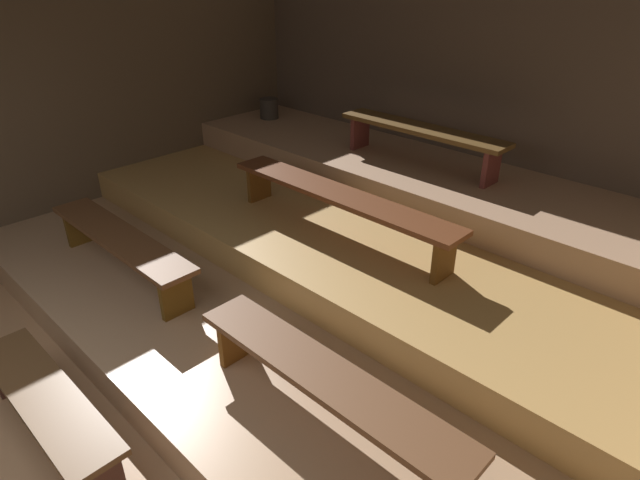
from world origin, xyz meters
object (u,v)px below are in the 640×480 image
Objects in this scene: bench_lower_left at (120,242)px; bench_upper_center at (421,134)px; bench_lower_right at (325,382)px; pail_upper at (269,108)px; bench_floor_center at (47,403)px; bench_middle_center at (339,199)px.

bench_lower_left is 1.05× the size of bench_upper_center.
bench_upper_center is at bearing 115.54° from bench_lower_right.
pail_upper reaches higher than bench_lower_right.
bench_floor_center is 1.74m from bench_lower_right.
bench_middle_center is at bearing -28.96° from pail_upper.
bench_floor_center is at bearing -140.34° from bench_lower_right.
bench_floor_center is 0.80× the size of bench_lower_right.
pail_upper is (-2.40, 3.92, 0.68)m from bench_floor_center.
pail_upper is (-2.49, 1.38, 0.09)m from bench_middle_center.
bench_lower_left is at bearing 134.53° from bench_floor_center.
bench_lower_left is 1.89m from bench_middle_center.
bench_middle_center is 2.84m from pail_upper.
bench_floor_center is 0.64× the size of bench_middle_center.
bench_lower_right is at bearing 39.66° from bench_floor_center.
bench_floor_center is 1.56m from bench_lower_left.
bench_lower_right is 4.69m from pail_upper.
pail_upper reaches higher than bench_middle_center.
bench_lower_left is 3.15m from pail_upper.
bench_upper_center reaches higher than bench_lower_left.
bench_lower_right is 3.08m from bench_upper_center.
pail_upper is at bearing 115.07° from bench_lower_left.
bench_upper_center is at bearing 93.23° from bench_middle_center.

